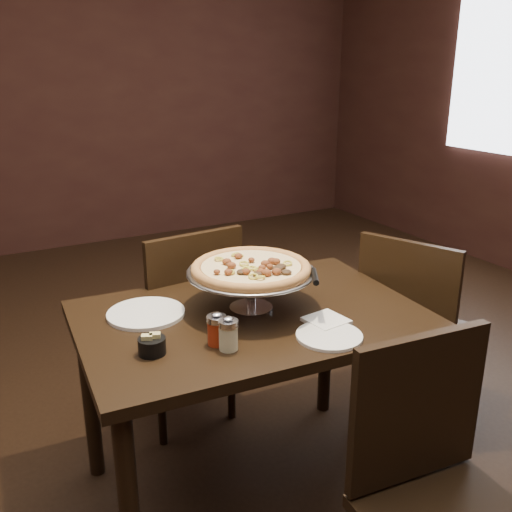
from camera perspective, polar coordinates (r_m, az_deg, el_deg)
room at (r=1.88m, az=0.34°, el=13.62°), size 6.04×7.04×2.84m
dining_table at (r=2.05m, az=-0.55°, el=-8.22°), size 1.23×0.87×0.74m
pizza_stand at (r=1.99m, az=-0.51°, el=-1.28°), size 0.45×0.45×0.19m
parmesan_shaker at (r=1.75m, az=-2.79°, el=-7.78°), size 0.06×0.06×0.11m
pepper_flake_shaker at (r=1.78m, az=-3.94°, el=-7.32°), size 0.06×0.06×0.11m
packet_caddy at (r=1.76m, az=-10.38°, el=-8.77°), size 0.08×0.08×0.07m
napkin_stack at (r=1.95m, az=7.04°, el=-6.44°), size 0.14×0.14×0.01m
plate_left at (r=2.03m, az=-10.95°, el=-5.65°), size 0.27×0.27×0.01m
plate_near at (r=1.85m, az=7.32°, el=-7.92°), size 0.21×0.21×0.01m
serving_spatula at (r=1.93m, az=5.88°, el=-2.11°), size 0.17×0.17×0.03m
chair_far at (r=2.53m, az=-7.19°, el=-6.28°), size 0.47×0.47×0.93m
chair_near at (r=1.70m, az=17.93°, el=-21.65°), size 0.46×0.46×0.90m
chair_side at (r=2.56m, az=15.54°, el=-6.82°), size 0.55×0.55×0.91m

